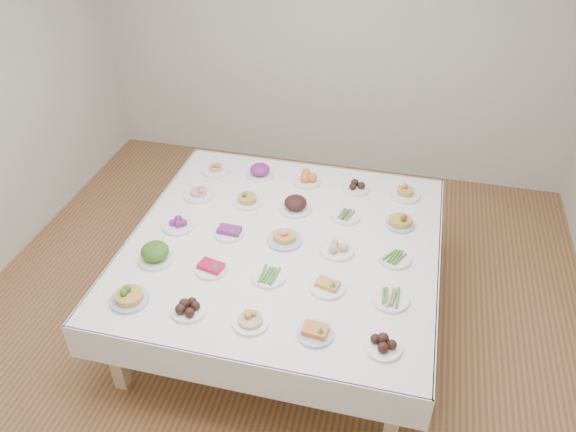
% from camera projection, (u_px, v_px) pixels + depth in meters
% --- Properties ---
extents(room_envelope, '(5.02, 5.02, 2.81)m').
position_uv_depth(room_envelope, '(267.00, 114.00, 3.40)').
color(room_envelope, '#93623D').
rests_on(room_envelope, ground).
extents(display_table, '(2.26, 2.26, 0.75)m').
position_uv_depth(display_table, '(283.00, 249.00, 4.16)').
color(display_table, white).
rests_on(display_table, ground).
extents(dish_0, '(0.26, 0.25, 0.15)m').
position_uv_depth(dish_0, '(128.00, 293.00, 3.60)').
color(dish_0, '#4C66B2').
rests_on(dish_0, display_table).
extents(dish_1, '(0.22, 0.22, 0.10)m').
position_uv_depth(dish_1, '(188.00, 306.00, 3.53)').
color(dish_1, white).
rests_on(dish_1, display_table).
extents(dish_2, '(0.22, 0.22, 0.12)m').
position_uv_depth(dish_2, '(250.00, 318.00, 3.45)').
color(dish_2, white).
rests_on(dish_2, display_table).
extents(dish_3, '(0.22, 0.22, 0.10)m').
position_uv_depth(dish_3, '(315.00, 330.00, 3.38)').
color(dish_3, '#4C66B2').
rests_on(dish_3, display_table).
extents(dish_4, '(0.22, 0.22, 0.10)m').
position_uv_depth(dish_4, '(383.00, 344.00, 3.30)').
color(dish_4, white).
rests_on(dish_4, display_table).
extents(dish_5, '(0.28, 0.28, 0.16)m').
position_uv_depth(dish_5, '(155.00, 252.00, 3.92)').
color(dish_5, white).
rests_on(dish_5, display_table).
extents(dish_6, '(0.22, 0.22, 0.10)m').
position_uv_depth(dish_6, '(211.00, 265.00, 3.85)').
color(dish_6, white).
rests_on(dish_6, display_table).
extents(dish_7, '(0.23, 0.23, 0.05)m').
position_uv_depth(dish_7, '(269.00, 276.00, 3.80)').
color(dish_7, white).
rests_on(dish_7, display_table).
extents(dish_8, '(0.24, 0.24, 0.11)m').
position_uv_depth(dish_8, '(328.00, 283.00, 3.71)').
color(dish_8, white).
rests_on(dish_8, display_table).
extents(dish_9, '(0.24, 0.24, 0.06)m').
position_uv_depth(dish_9, '(390.00, 298.00, 3.63)').
color(dish_9, white).
rests_on(dish_9, display_table).
extents(dish_10, '(0.25, 0.25, 0.10)m').
position_uv_depth(dish_10, '(179.00, 222.00, 4.25)').
color(dish_10, white).
rests_on(dish_10, display_table).
extents(dish_11, '(0.22, 0.22, 0.10)m').
position_uv_depth(dish_11, '(229.00, 230.00, 4.17)').
color(dish_11, white).
rests_on(dish_11, display_table).
extents(dish_12, '(0.25, 0.25, 0.16)m').
position_uv_depth(dish_12, '(284.00, 233.00, 4.08)').
color(dish_12, '#4C66B2').
rests_on(dish_12, display_table).
extents(dish_13, '(0.25, 0.25, 0.10)m').
position_uv_depth(dish_13, '(337.00, 246.00, 4.01)').
color(dish_13, white).
rests_on(dish_13, display_table).
extents(dish_14, '(0.23, 0.23, 0.05)m').
position_uv_depth(dish_14, '(395.00, 258.00, 3.95)').
color(dish_14, white).
rests_on(dish_14, display_table).
extents(dish_15, '(0.25, 0.25, 0.12)m').
position_uv_depth(dish_15, '(198.00, 190.00, 4.57)').
color(dish_15, white).
rests_on(dish_15, display_table).
extents(dish_16, '(0.23, 0.23, 0.13)m').
position_uv_depth(dish_16, '(247.00, 197.00, 4.49)').
color(dish_16, white).
rests_on(dish_16, display_table).
extents(dish_17, '(0.25, 0.25, 0.14)m').
position_uv_depth(dish_17, '(295.00, 203.00, 4.41)').
color(dish_17, white).
rests_on(dish_17, display_table).
extents(dish_18, '(0.22, 0.22, 0.05)m').
position_uv_depth(dish_18, '(346.00, 216.00, 4.35)').
color(dish_18, white).
rests_on(dish_18, display_table).
extents(dish_19, '(0.22, 0.22, 0.12)m').
position_uv_depth(dish_19, '(400.00, 220.00, 4.25)').
color(dish_19, '#4C66B2').
rests_on(dish_19, display_table).
extents(dish_20, '(0.25, 0.25, 0.12)m').
position_uv_depth(dish_20, '(216.00, 166.00, 4.88)').
color(dish_20, white).
rests_on(dish_20, display_table).
extents(dish_21, '(0.23, 0.23, 0.13)m').
position_uv_depth(dish_21, '(260.00, 170.00, 4.81)').
color(dish_21, white).
rests_on(dish_21, display_table).
extents(dish_22, '(0.23, 0.23, 0.11)m').
position_uv_depth(dish_22, '(307.00, 178.00, 4.73)').
color(dish_22, white).
rests_on(dish_22, display_table).
extents(dish_23, '(0.22, 0.22, 0.09)m').
position_uv_depth(dish_23, '(356.00, 186.00, 4.65)').
color(dish_23, white).
rests_on(dish_23, display_table).
extents(dish_24, '(0.25, 0.25, 0.13)m').
position_uv_depth(dish_24, '(405.00, 190.00, 4.57)').
color(dish_24, white).
rests_on(dish_24, display_table).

